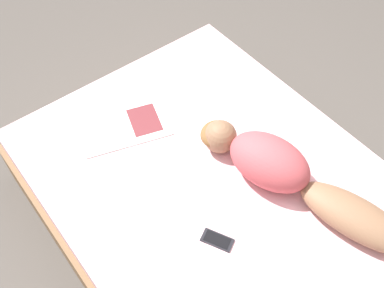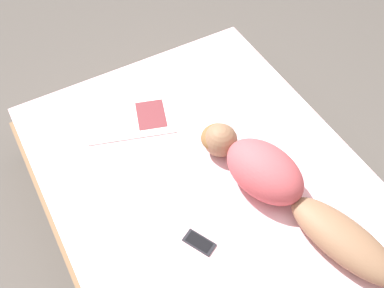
% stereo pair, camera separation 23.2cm
% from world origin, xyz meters
% --- Properties ---
extents(ground_plane, '(12.00, 12.00, 0.00)m').
position_xyz_m(ground_plane, '(0.00, 0.00, 0.00)').
color(ground_plane, '#4C4742').
extents(bed, '(1.64, 2.19, 0.49)m').
position_xyz_m(bed, '(0.00, 0.00, 0.24)').
color(bed, brown).
rests_on(bed, ground_plane).
extents(person, '(0.50, 1.20, 0.24)m').
position_xyz_m(person, '(0.25, -0.20, 0.59)').
color(person, brown).
rests_on(person, bed).
extents(open_magazine, '(0.57, 0.45, 0.01)m').
position_xyz_m(open_magazine, '(-0.18, 0.64, 0.50)').
color(open_magazine, white).
rests_on(open_magazine, bed).
extents(cell_phone, '(0.14, 0.17, 0.01)m').
position_xyz_m(cell_phone, '(-0.22, -0.23, 0.50)').
color(cell_phone, black).
rests_on(cell_phone, bed).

